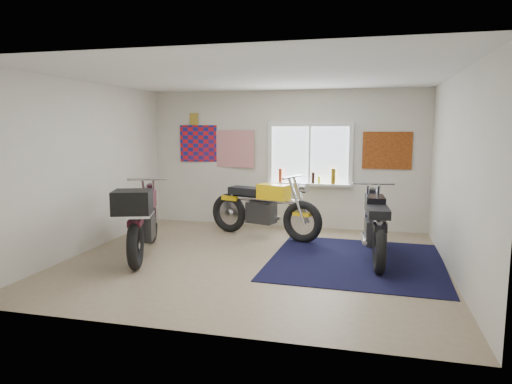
% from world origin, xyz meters
% --- Properties ---
extents(ground, '(5.50, 5.50, 0.00)m').
position_xyz_m(ground, '(0.00, 0.00, 0.00)').
color(ground, '#9E896B').
rests_on(ground, ground).
extents(room_shell, '(5.50, 5.50, 5.50)m').
position_xyz_m(room_shell, '(0.00, 0.00, 1.64)').
color(room_shell, white).
rests_on(room_shell, ground).
extents(navy_rug, '(2.59, 2.68, 0.01)m').
position_xyz_m(navy_rug, '(1.49, 0.31, 0.01)').
color(navy_rug, black).
rests_on(navy_rug, ground).
extents(window_assembly, '(1.66, 0.17, 1.26)m').
position_xyz_m(window_assembly, '(0.50, 2.47, 1.37)').
color(window_assembly, white).
rests_on(window_assembly, room_shell).
extents(oil_bottles, '(1.12, 0.09, 0.30)m').
position_xyz_m(oil_bottles, '(0.57, 2.40, 1.03)').
color(oil_bottles, maroon).
rests_on(oil_bottles, window_assembly).
extents(flag_display, '(1.60, 0.10, 1.17)m').
position_xyz_m(flag_display, '(-1.90, 2.48, 2.15)').
color(flag_display, red).
rests_on(flag_display, room_shell).
extents(triumph_poster, '(0.90, 0.03, 0.70)m').
position_xyz_m(triumph_poster, '(1.95, 2.48, 1.55)').
color(triumph_poster, '#A54C14').
rests_on(triumph_poster, room_shell).
extents(yellow_triumph, '(2.23, 0.93, 1.16)m').
position_xyz_m(yellow_triumph, '(-0.20, 1.50, 0.51)').
color(yellow_triumph, black).
rests_on(yellow_triumph, ground).
extents(black_chrome_bike, '(0.66, 2.16, 1.11)m').
position_xyz_m(black_chrome_bike, '(1.75, 0.53, 0.48)').
color(black_chrome_bike, black).
rests_on(black_chrome_bike, navy_rug).
extents(maroon_tourer, '(1.11, 2.23, 1.15)m').
position_xyz_m(maroon_tourer, '(-1.69, -0.26, 0.60)').
color(maroon_tourer, black).
rests_on(maroon_tourer, ground).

